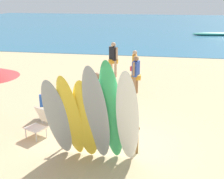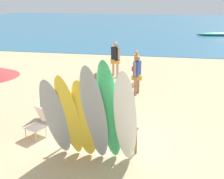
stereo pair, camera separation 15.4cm
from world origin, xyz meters
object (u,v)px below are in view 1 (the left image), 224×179
surfboard_grey_0 (58,119)px  surfboard_yellow_1 (71,118)px  beachgoer_strolling (136,72)px  beach_chair_blue (48,106)px  beachgoer_by_water (135,64)px  beachgoer_photographing (97,93)px  surfboard_green_4 (112,114)px  beach_chair_red (40,121)px  surfboard_grey_3 (97,116)px  beachgoer_near_rack (113,57)px  surfboard_rack (100,131)px  surfboard_white_5 (128,120)px  surfboard_yellow_2 (86,121)px  distant_boat (215,34)px

surfboard_grey_0 → surfboard_yellow_1: 0.34m
surfboard_grey_0 → beachgoer_strolling: (1.30, 5.50, -0.21)m
beach_chair_blue → beachgoer_by_water: bearing=39.5°
beachgoer_by_water → beachgoer_photographing: beachgoer_photographing is taller
beachgoer_strolling → beach_chair_blue: (-2.55, -3.00, -0.47)m
surfboard_green_4 → beach_chair_red: bearing=153.9°
surfboard_grey_3 → surfboard_yellow_1: bearing=178.7°
beachgoer_strolling → beachgoer_near_rack: bearing=42.0°
surfboard_grey_0 → beach_chair_red: (-1.01, 1.28, -0.68)m
surfboard_grey_3 → surfboard_grey_0: bearing=-179.7°
surfboard_rack → beachgoer_by_water: 6.35m
beachgoer_strolling → beach_chair_red: (-2.30, -4.22, -0.47)m
surfboard_yellow_1 → surfboard_white_5: bearing=-0.7°
surfboard_white_5 → beach_chair_blue: surfboard_white_5 is taller
surfboard_grey_3 → beach_chair_red: size_ratio=3.28×
beach_chair_blue → beach_chair_red: bearing=-101.8°
beachgoer_near_rack → beach_chair_red: (-0.97, -6.78, -0.54)m
beachgoer_strolling → surfboard_rack: bearing=-170.9°
surfboard_yellow_2 → beachgoer_strolling: (0.62, 5.47, -0.20)m
surfboard_rack → beachgoer_by_water: size_ratio=1.36×
surfboard_yellow_2 → beachgoer_strolling: surfboard_yellow_2 is taller
surfboard_yellow_2 → beachgoer_near_rack: (-0.71, 8.03, -0.14)m
surfboard_grey_0 → surfboard_green_4: size_ratio=0.83×
surfboard_yellow_1 → surfboard_grey_3: 0.63m
surfboard_rack → beachgoer_near_rack: 7.41m
beachgoer_by_water → beachgoer_near_rack: (-1.13, 1.01, 0.10)m
surfboard_green_4 → beachgoer_photographing: surfboard_green_4 is taller
beachgoer_near_rack → distant_boat: beachgoer_near_rack is taller
surfboard_rack → beachgoer_photographing: beachgoer_photographing is taller
surfboard_green_4 → beach_chair_red: size_ratio=3.44×
surfboard_grey_3 → beach_chair_red: surfboard_grey_3 is taller
beachgoer_by_water → beach_chair_blue: beachgoer_by_water is taller
beach_chair_red → beach_chair_blue: 1.24m
beachgoer_by_water → beachgoer_strolling: (0.20, -1.55, 0.04)m
surfboard_green_4 → beachgoer_near_rack: surfboard_green_4 is taller
beach_chair_blue → surfboard_rack: bearing=-63.5°
beachgoer_photographing → beach_chair_red: size_ratio=1.88×
surfboard_rack → surfboard_green_4: bearing=-59.7°
surfboard_green_4 → surfboard_yellow_1: bearing=-178.2°
surfboard_yellow_2 → beachgoer_near_rack: size_ratio=1.39×
beach_chair_blue → distant_boat: 23.36m
surfboard_yellow_1 → surfboard_green_4: size_ratio=0.87×
surfboard_yellow_2 → beachgoer_by_water: 7.04m
surfboard_yellow_2 → beachgoer_strolling: bearing=84.9°
beachgoer_strolling → surfboard_white_5: bearing=-161.9°
distant_boat → surfboard_yellow_2: bearing=-104.7°
surfboard_rack → beach_chair_blue: (-2.10, 1.78, -0.11)m
surfboard_yellow_1 → beachgoer_near_rack: 8.08m
surfboard_grey_0 → beachgoer_near_rack: 8.06m
beachgoer_by_water → beachgoer_photographing: 4.50m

